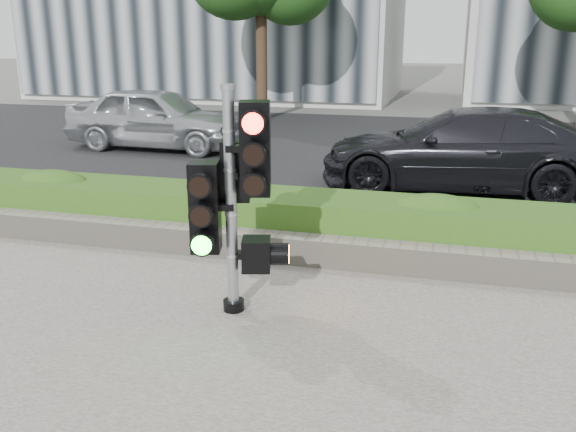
{
  "coord_description": "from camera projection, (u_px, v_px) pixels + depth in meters",
  "views": [
    {
      "loc": [
        1.59,
        -5.01,
        2.74
      ],
      "look_at": [
        0.1,
        0.6,
        1.01
      ],
      "focal_mm": 38.0,
      "sensor_mm": 36.0,
      "label": 1
    }
  ],
  "objects": [
    {
      "name": "traffic_signal",
      "position": [
        234.0,
        190.0,
        5.94
      ],
      "size": [
        0.83,
        0.69,
        2.28
      ],
      "rotation": [
        0.0,
        0.0,
        0.25
      ],
      "color": "black",
      "rests_on": "sidewalk"
    },
    {
      "name": "stone_wall",
      "position": [
        308.0,
        250.0,
        7.51
      ],
      "size": [
        12.0,
        0.32,
        0.34
      ],
      "primitive_type": "cube",
      "color": "gray",
      "rests_on": "sidewalk"
    },
    {
      "name": "curb",
      "position": [
        327.0,
        230.0,
        8.71
      ],
      "size": [
        60.0,
        0.25,
        0.12
      ],
      "primitive_type": "cube",
      "color": "gray",
      "rests_on": "ground"
    },
    {
      "name": "road",
      "position": [
        382.0,
        150.0,
        15.07
      ],
      "size": [
        60.0,
        13.0,
        0.02
      ],
      "primitive_type": "cube",
      "color": "black",
      "rests_on": "ground"
    },
    {
      "name": "car_dark",
      "position": [
        462.0,
        149.0,
        11.08
      ],
      "size": [
        5.14,
        2.22,
        1.47
      ],
      "primitive_type": "imported",
      "rotation": [
        0.0,
        0.0,
        -1.54
      ],
      "color": "black",
      "rests_on": "road"
    },
    {
      "name": "hedge",
      "position": [
        319.0,
        222.0,
        8.07
      ],
      "size": [
        12.0,
        1.0,
        0.68
      ],
      "primitive_type": "cube",
      "color": "#53922D",
      "rests_on": "sidewalk"
    },
    {
      "name": "car_silver",
      "position": [
        157.0,
        118.0,
        14.99
      ],
      "size": [
        4.56,
        1.98,
        1.53
      ],
      "primitive_type": "imported",
      "rotation": [
        0.0,
        0.0,
        1.53
      ],
      "color": "#ADAFB5",
      "rests_on": "road"
    },
    {
      "name": "ground",
      "position": [
        262.0,
        334.0,
        5.81
      ],
      "size": [
        120.0,
        120.0,
        0.0
      ],
      "primitive_type": "plane",
      "color": "#51514C",
      "rests_on": "ground"
    }
  ]
}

